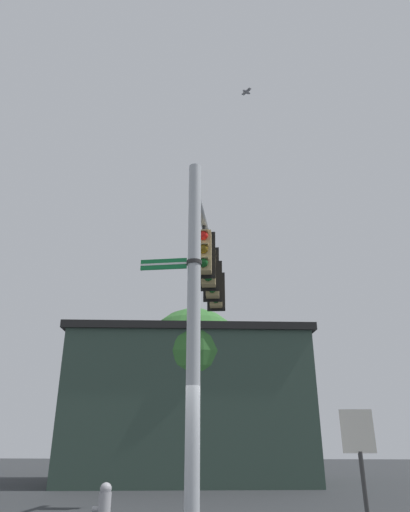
# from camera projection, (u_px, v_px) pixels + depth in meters

# --- Properties ---
(signal_pole) EXTENTS (0.26, 0.26, 7.16)m
(signal_pole) POSITION_uv_depth(u_px,v_px,m) (194.00, 327.00, 8.52)
(signal_pole) COLOR #ADB2B7
(signal_pole) RESTS_ON ground
(mast_arm) EXTENTS (0.47, 5.07, 0.18)m
(mast_arm) POSITION_uv_depth(u_px,v_px,m) (208.00, 239.00, 11.99)
(mast_arm) COLOR #ADB2B7
(traffic_light_nearest_pole) EXTENTS (0.54, 0.49, 1.31)m
(traffic_light_nearest_pole) POSITION_uv_depth(u_px,v_px,m) (204.00, 252.00, 10.79)
(traffic_light_nearest_pole) COLOR black
(traffic_light_mid_inner) EXTENTS (0.54, 0.49, 1.31)m
(traffic_light_mid_inner) POSITION_uv_depth(u_px,v_px,m) (208.00, 266.00, 11.68)
(traffic_light_mid_inner) COLOR black
(traffic_light_mid_outer) EXTENTS (0.54, 0.49, 1.31)m
(traffic_light_mid_outer) POSITION_uv_depth(u_px,v_px,m) (212.00, 279.00, 12.58)
(traffic_light_mid_outer) COLOR black
(traffic_light_arm_end) EXTENTS (0.54, 0.49, 1.31)m
(traffic_light_arm_end) POSITION_uv_depth(u_px,v_px,m) (216.00, 289.00, 13.47)
(traffic_light_arm_end) COLOR black
(street_name_sign) EXTENTS (1.25, 0.30, 0.22)m
(street_name_sign) POSITION_uv_depth(u_px,v_px,m) (180.00, 264.00, 9.06)
(street_name_sign) COLOR #147238
(bird_flying) EXTENTS (0.25, 0.31, 0.08)m
(bird_flying) POSITION_uv_depth(u_px,v_px,m) (246.00, 92.00, 11.32)
(bird_flying) COLOR gray
(storefront_building) EXTENTS (10.72, 8.09, 5.98)m
(storefront_building) POSITION_uv_depth(u_px,v_px,m) (188.00, 406.00, 19.62)
(storefront_building) COLOR #33473D
(storefront_building) RESTS_ON ground
(tree_by_storefront) EXTENTS (4.36, 4.36, 7.02)m
(tree_by_storefront) POSITION_uv_depth(u_px,v_px,m) (194.00, 359.00, 19.27)
(tree_by_storefront) COLOR #4C3823
(tree_by_storefront) RESTS_ON ground
(fire_hydrant) EXTENTS (0.35, 0.24, 0.82)m
(fire_hydrant) POSITION_uv_depth(u_px,v_px,m) (104.00, 506.00, 8.74)
(fire_hydrant) COLOR #99999E
(fire_hydrant) RESTS_ON ground
(historical_marker) EXTENTS (0.60, 0.08, 2.13)m
(historical_marker) POSITION_uv_depth(u_px,v_px,m) (360.00, 451.00, 8.21)
(historical_marker) COLOR #333333
(historical_marker) RESTS_ON ground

